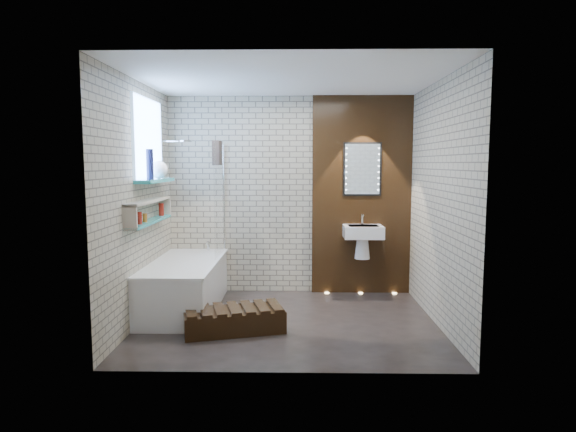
{
  "coord_description": "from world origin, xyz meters",
  "views": [
    {
      "loc": [
        0.1,
        -5.18,
        1.72
      ],
      "look_at": [
        0.0,
        0.15,
        1.15
      ],
      "focal_mm": 30.51,
      "sensor_mm": 36.0,
      "label": 1
    }
  ],
  "objects_px": {
    "led_mirror": "(362,169)",
    "walnut_step": "(234,320)",
    "washbasin": "(363,236)",
    "bath_screen": "(220,199)",
    "bathtub": "(185,285)"
  },
  "relations": [
    {
      "from": "bathtub",
      "to": "bath_screen",
      "type": "relative_size",
      "value": 1.24
    },
    {
      "from": "bathtub",
      "to": "bath_screen",
      "type": "xyz_separation_m",
      "value": [
        0.35,
        0.44,
        0.99
      ]
    },
    {
      "from": "washbasin",
      "to": "walnut_step",
      "type": "relative_size",
      "value": 0.57
    },
    {
      "from": "led_mirror",
      "to": "washbasin",
      "type": "bearing_deg",
      "value": -90.0
    },
    {
      "from": "bath_screen",
      "to": "washbasin",
      "type": "xyz_separation_m",
      "value": [
        1.82,
        0.18,
        -0.49
      ]
    },
    {
      "from": "led_mirror",
      "to": "walnut_step",
      "type": "distance_m",
      "value": 2.64
    },
    {
      "from": "led_mirror",
      "to": "walnut_step",
      "type": "xyz_separation_m",
      "value": [
        -1.5,
        -1.53,
        -1.54
      ]
    },
    {
      "from": "bath_screen",
      "to": "bathtub",
      "type": "bearing_deg",
      "value": -128.9
    },
    {
      "from": "bathtub",
      "to": "walnut_step",
      "type": "height_order",
      "value": "bathtub"
    },
    {
      "from": "led_mirror",
      "to": "walnut_step",
      "type": "bearing_deg",
      "value": -134.39
    },
    {
      "from": "bathtub",
      "to": "bath_screen",
      "type": "height_order",
      "value": "bath_screen"
    },
    {
      "from": "bathtub",
      "to": "washbasin",
      "type": "distance_m",
      "value": 2.32
    },
    {
      "from": "bath_screen",
      "to": "washbasin",
      "type": "bearing_deg",
      "value": 5.78
    },
    {
      "from": "bathtub",
      "to": "bath_screen",
      "type": "bearing_deg",
      "value": 51.1
    },
    {
      "from": "washbasin",
      "to": "led_mirror",
      "type": "xyz_separation_m",
      "value": [
        0.0,
        0.16,
        0.86
      ]
    }
  ]
}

